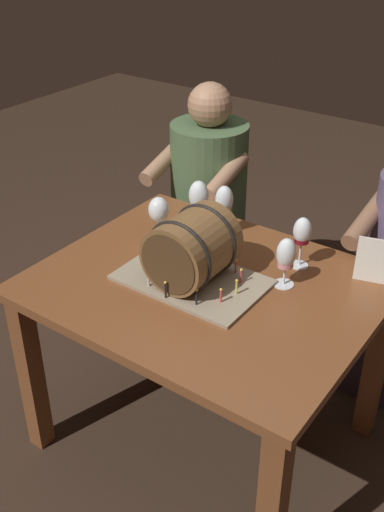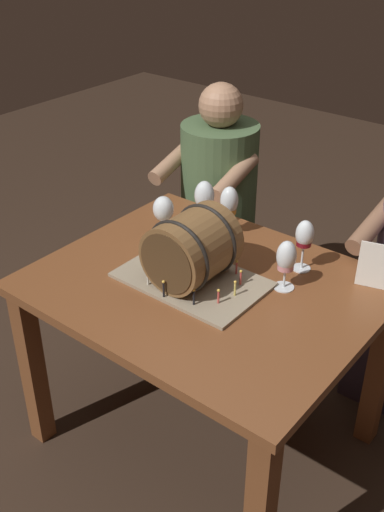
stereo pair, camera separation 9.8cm
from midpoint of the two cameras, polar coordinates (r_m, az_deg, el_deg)
The scene contains 10 objects.
ground_plane at distance 2.59m, azimuth 2.28°, elevation -16.18°, with size 8.00×8.00×0.00m, color #332319.
dining_table at distance 2.18m, azimuth 2.62°, elevation -5.07°, with size 1.13×0.92×0.74m.
barrel_cake at distance 2.05m, azimuth 1.37°, elevation 0.44°, with size 0.49×0.32×0.26m.
wine_glass_white at distance 2.40m, azimuth 2.32°, elevation 5.41°, with size 0.08×0.08×0.19m.
wine_glass_amber at distance 2.35m, azimuth 4.66°, elevation 4.91°, with size 0.07×0.07×0.20m.
wine_glass_red at distance 2.16m, azimuth 11.65°, elevation 1.77°, with size 0.07×0.07×0.19m.
wine_glass_empty at distance 2.32m, azimuth -1.46°, elevation 4.30°, with size 0.08×0.08×0.17m.
wine_glass_rose at distance 2.05m, azimuth 10.06°, elevation -0.25°, with size 0.07×0.07×0.18m.
menu_card at distance 2.15m, azimuth 17.80°, elevation -0.88°, with size 0.11×0.01×0.16m, color silver.
person_seated_left at distance 2.94m, azimuth 3.36°, elevation 3.80°, with size 0.41×0.49×1.18m.
Camera 2 is at (1.06, -1.40, 1.90)m, focal length 43.26 mm.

